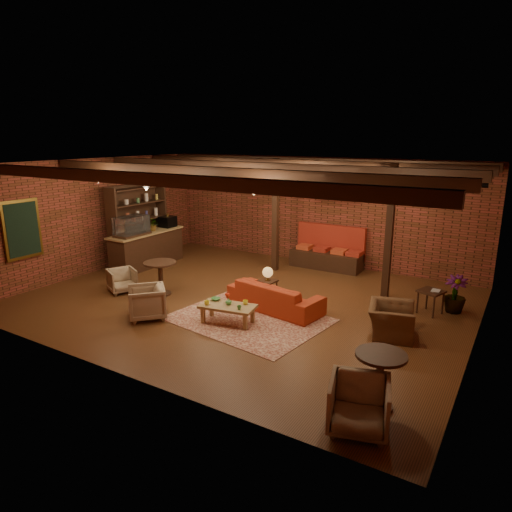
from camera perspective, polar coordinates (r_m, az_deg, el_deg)
The scene contains 29 objects.
floor at distance 10.96m, azimuth -1.50°, elevation -5.51°, with size 10.00×10.00×0.00m, color #3B240E.
ceiling at distance 10.30m, azimuth -1.62°, elevation 11.43°, with size 10.00×8.00×0.02m, color black.
wall_back at distance 13.99m, azimuth 7.41°, elevation 5.62°, with size 10.00×0.02×3.20m, color brown.
wall_front at distance 7.59m, azimuth -18.19°, elevation -2.88°, with size 10.00×0.02×3.20m, color brown.
wall_left at distance 13.84m, azimuth -19.29°, elevation 4.81°, with size 0.02×8.00×3.20m, color brown.
wall_right at distance 8.93m, azimuth 26.52°, elevation -1.11°, with size 0.02×8.00×3.20m, color brown.
ceiling_beams at distance 10.31m, azimuth -1.61°, elevation 10.76°, with size 9.80×6.40×0.22m, color black, non-canonical shape.
ceiling_pipe at distance 11.69m, azimuth 2.72°, elevation 10.11°, with size 0.12×0.12×9.60m, color black.
post_left at distance 13.01m, azimuth 2.45°, elevation 5.04°, with size 0.16×0.16×3.20m, color black.
post_right at distance 11.21m, azimuth 16.32°, elevation 2.86°, with size 0.16×0.16×3.20m, color black.
service_counter at distance 13.99m, azimuth -13.52°, elevation 1.99°, with size 0.80×2.50×1.60m, color black, non-canonical shape.
plant_counter at distance 13.97m, azimuth -12.75°, elevation 3.79°, with size 0.35×0.39×0.30m, color #337F33.
shelving_hutch at distance 14.26m, azimuth -14.48°, elevation 3.81°, with size 0.52×2.00×2.40m, color black, non-canonical shape.
chalkboard_menu at distance 12.47m, azimuth -27.19°, elevation 2.98°, with size 0.08×0.96×1.46m, color black.
banquette at distance 13.57m, azimuth 8.79°, elevation 0.54°, with size 2.10×0.70×1.00m, color #A92B1C, non-canonical shape.
service_sign at distance 12.83m, azimuth 8.33°, elevation 8.15°, with size 0.86×0.06×0.30m, color orange.
ceiling_spotlights at distance 10.32m, azimuth -1.60°, elevation 9.55°, with size 6.40×4.40×0.28m, color black, non-canonical shape.
rug at distance 9.85m, azimuth -0.93°, elevation -7.89°, with size 3.11×2.38×0.01m, color maroon.
sofa at distance 10.28m, azimuth 2.42°, elevation -5.02°, with size 2.20×0.86×0.64m, color #A12E16.
coffee_table at distance 9.58m, azimuth -3.60°, elevation -6.37°, with size 1.23×0.76×0.65m.
side_table_lamp at distance 10.83m, azimuth 1.48°, elevation -2.36°, with size 0.41×0.41×0.80m.
round_table_left at distance 11.40m, azimuth -11.86°, elevation -2.04°, with size 0.80×0.80×0.83m.
armchair_a at distance 11.91m, azimuth -16.40°, elevation -2.80°, with size 0.63×0.59×0.65m, color #BBAD90.
armchair_b at distance 10.08m, azimuth -13.51°, elevation -5.46°, with size 0.75×0.71×0.78m, color #BBAD90.
armchair_right at distance 9.33m, azimuth 16.56°, elevation -7.10°, with size 0.97×0.63×0.85m, color brown.
side_table_book at distance 10.71m, azimuth 21.05°, elevation -4.24°, with size 0.61×0.61×0.56m.
round_table_right at distance 6.89m, azimuth 15.24°, elevation -13.80°, with size 0.73×0.73×0.85m.
armchair_far at distance 6.46m, azimuth 12.75°, elevation -17.46°, with size 0.78×0.73×0.80m, color #BBAD90.
plant_tall at distance 10.79m, azimuth 24.08°, elevation -0.16°, with size 1.41×1.41×2.52m, color #4C7F4C.
Camera 1 is at (5.59, -8.63, 3.81)m, focal length 32.00 mm.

